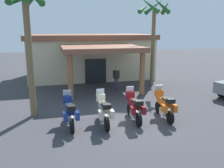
{
  "coord_description": "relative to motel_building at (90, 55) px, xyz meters",
  "views": [
    {
      "loc": [
        -3.3,
        -11.13,
        4.55
      ],
      "look_at": [
        0.07,
        3.01,
        1.2
      ],
      "focal_mm": 38.27,
      "sensor_mm": 36.0,
      "label": 1
    }
  ],
  "objects": [
    {
      "name": "motorcycle_blue",
      "position": [
        -2.73,
        -11.97,
        -1.39
      ],
      "size": [
        0.72,
        2.21,
        1.61
      ],
      "rotation": [
        0.0,
        0.0,
        1.63
      ],
      "color": "black",
      "rests_on": "ground_plane"
    },
    {
      "name": "palm_tree_near_portico",
      "position": [
        4.51,
        -4.6,
        3.13
      ],
      "size": [
        2.57,
        2.69,
        6.99
      ],
      "color": "brown",
      "rests_on": "ground_plane"
    },
    {
      "name": "pedestrian",
      "position": [
        1.17,
        -5.57,
        -1.07
      ],
      "size": [
        0.46,
        0.33,
        1.74
      ],
      "rotation": [
        0.0,
        0.0,
        4.13
      ],
      "color": "#3F334C",
      "rests_on": "ground_plane"
    },
    {
      "name": "motorcycle_orange",
      "position": [
        2.1,
        -12.01,
        -1.39
      ],
      "size": [
        0.72,
        2.21,
        1.61
      ],
      "rotation": [
        0.0,
        0.0,
        1.53
      ],
      "color": "black",
      "rests_on": "ground_plane"
    },
    {
      "name": "motorcycle_maroon",
      "position": [
        0.49,
        -11.95,
        -1.39
      ],
      "size": [
        0.71,
        2.21,
        1.61
      ],
      "rotation": [
        0.0,
        0.0,
        1.54
      ],
      "color": "black",
      "rests_on": "ground_plane"
    },
    {
      "name": "motel_building",
      "position": [
        0.0,
        0.0,
        0.0
      ],
      "size": [
        11.71,
        11.3,
        4.06
      ],
      "rotation": [
        0.0,
        0.0,
        0.02
      ],
      "color": "beige",
      "rests_on": "ground_plane"
    },
    {
      "name": "palm_tree_roadside",
      "position": [
        -4.52,
        -10.02,
        2.8
      ],
      "size": [
        2.03,
        2.13,
        6.71
      ],
      "color": "brown",
      "rests_on": "ground_plane"
    },
    {
      "name": "ground_plane",
      "position": [
        0.05,
        -11.67,
        -2.08
      ],
      "size": [
        80.0,
        80.0,
        0.0
      ],
      "primitive_type": "plane",
      "color": "#38383D"
    },
    {
      "name": "motorcycle_cream",
      "position": [
        -1.12,
        -12.12,
        -1.39
      ],
      "size": [
        0.7,
        2.21,
        1.61
      ],
      "rotation": [
        0.0,
        0.0,
        1.57
      ],
      "color": "black",
      "rests_on": "ground_plane"
    }
  ]
}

